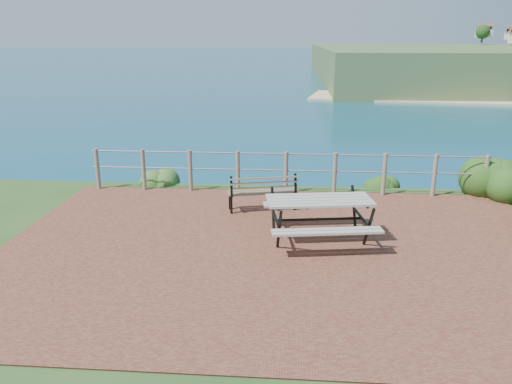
{
  "coord_description": "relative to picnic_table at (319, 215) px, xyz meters",
  "views": [
    {
      "loc": [
        0.16,
        -8.11,
        3.58
      ],
      "look_at": [
        -0.53,
        0.99,
        0.75
      ],
      "focal_mm": 35.0,
      "sensor_mm": 36.0,
      "label": 1
    }
  ],
  "objects": [
    {
      "name": "picnic_table",
      "position": [
        0.0,
        0.0,
        0.0
      ],
      "size": [
        1.97,
        1.62,
        0.79
      ],
      "rotation": [
        0.0,
        0.0,
        0.15
      ],
      "color": "gray",
      "rests_on": "ground"
    },
    {
      "name": "park_bench",
      "position": [
        -1.14,
        1.61,
        0.04
      ],
      "size": [
        1.52,
        0.71,
        0.83
      ],
      "rotation": [
        0.0,
        0.0,
        0.24
      ],
      "color": "brown",
      "rests_on": "ground"
    },
    {
      "name": "safety_railing",
      "position": [
        -0.65,
        2.89,
        0.07
      ],
      "size": [
        9.4,
        0.1,
        1.0
      ],
      "color": "#6B5B4C",
      "rests_on": "ground"
    },
    {
      "name": "ground",
      "position": [
        -0.65,
        -0.46,
        -0.51
      ],
      "size": [
        10.0,
        7.0,
        0.12
      ],
      "primitive_type": "cube",
      "color": "brown",
      "rests_on": "ground"
    },
    {
      "name": "shrub_lip_west",
      "position": [
        -3.95,
        3.61,
        -0.51
      ],
      "size": [
        0.82,
        0.82,
        0.59
      ],
      "primitive_type": "ellipsoid",
      "color": "#2F5921",
      "rests_on": "ground"
    },
    {
      "name": "shrub_right_edge",
      "position": [
        4.24,
        3.04,
        -0.51
      ],
      "size": [
        1.16,
        1.16,
        1.66
      ],
      "primitive_type": "ellipsoid",
      "color": "#1F3D12",
      "rests_on": "ground"
    },
    {
      "name": "shrub_lip_east",
      "position": [
        1.82,
        3.76,
        -0.51
      ],
      "size": [
        0.81,
        0.81,
        0.56
      ],
      "primitive_type": "ellipsoid",
      "color": "#1F3D12",
      "rests_on": "ground"
    },
    {
      "name": "ocean",
      "position": [
        -0.65,
        199.54,
        -0.51
      ],
      "size": [
        1200.0,
        1200.0,
        0.0
      ],
      "primitive_type": "plane",
      "color": "#12646E",
      "rests_on": "ground"
    }
  ]
}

